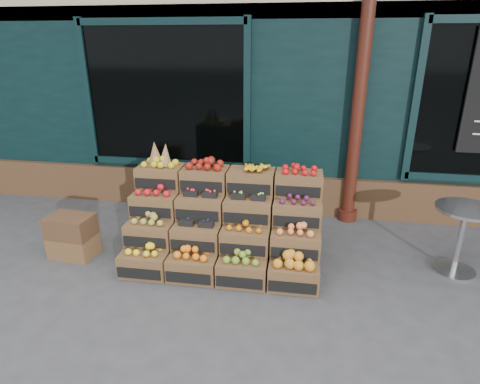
# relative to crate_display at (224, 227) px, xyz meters

# --- Properties ---
(ground) EXTENTS (60.00, 60.00, 0.00)m
(ground) POSITION_rel_crate_display_xyz_m (0.37, -0.58, -0.43)
(ground) COLOR #3E3E41
(ground) RESTS_ON ground
(shop_facade) EXTENTS (12.00, 6.24, 4.80)m
(shop_facade) POSITION_rel_crate_display_xyz_m (0.37, 4.54, 1.96)
(shop_facade) COLOR black
(shop_facade) RESTS_ON ground
(crate_display) EXTENTS (2.26, 1.13, 1.40)m
(crate_display) POSITION_rel_crate_display_xyz_m (0.00, 0.00, 0.00)
(crate_display) COLOR brown
(crate_display) RESTS_ON ground
(spare_crates) EXTENTS (0.56, 0.41, 0.53)m
(spare_crates) POSITION_rel_crate_display_xyz_m (-1.88, -0.24, -0.17)
(spare_crates) COLOR brown
(spare_crates) RESTS_ON ground
(bistro_table) EXTENTS (0.64, 0.64, 0.81)m
(bistro_table) POSITION_rel_crate_display_xyz_m (2.69, 0.19, 0.07)
(bistro_table) COLOR #AEB2B5
(bistro_table) RESTS_ON ground
(shopkeeper) EXTENTS (0.75, 0.57, 1.87)m
(shopkeeper) POSITION_rel_crate_display_xyz_m (-1.13, 2.10, 0.50)
(shopkeeper) COLOR #17531B
(shopkeeper) RESTS_ON ground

